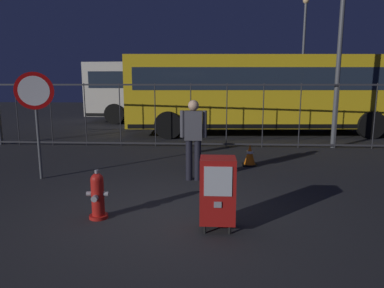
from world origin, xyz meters
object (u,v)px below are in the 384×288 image
object	(u,v)px
fire_hydrant	(98,196)
street_light_far_left	(303,50)
bus_near	(264,91)
stop_sign	(35,103)
bus_far	(192,89)
street_light_near_left	(343,2)
traffic_cone	(250,155)
newspaper_box_primary	(218,190)
pedestrian	(193,135)

from	to	relation	value
fire_hydrant	street_light_far_left	distance (m)	16.47
street_light_far_left	bus_near	bearing A→B (deg)	-116.72
stop_sign	bus_far	distance (m)	11.16
fire_hydrant	street_light_near_left	xyz separation A→B (m)	(5.50, 6.07, 4.00)
traffic_cone	bus_far	bearing A→B (deg)	101.85
bus_near	newspaper_box_primary	bearing A→B (deg)	-105.29
newspaper_box_primary	street_light_near_left	xyz separation A→B (m)	(3.72, 6.38, 3.78)
fire_hydrant	newspaper_box_primary	size ratio (longest dim) A/B	0.73
pedestrian	fire_hydrant	bearing A→B (deg)	-121.46
traffic_cone	bus_near	xyz separation A→B (m)	(1.08, 5.43, 1.45)
fire_hydrant	street_light_far_left	size ratio (longest dim) A/B	0.12
stop_sign	fire_hydrant	bearing A→B (deg)	-46.97
bus_far	traffic_cone	bearing A→B (deg)	-75.58
stop_sign	traffic_cone	xyz separation A→B (m)	(4.55, 1.48, -1.34)
pedestrian	bus_far	world-z (taller)	bus_far
bus_near	bus_far	size ratio (longest dim) A/B	1.00
bus_near	street_light_near_left	size ratio (longest dim) A/B	1.40
pedestrian	traffic_cone	size ratio (longest dim) A/B	3.15
pedestrian	bus_near	bearing A→B (deg)	70.62
traffic_cone	street_light_near_left	world-z (taller)	street_light_near_left
bus_near	traffic_cone	bearing A→B (deg)	-104.73
stop_sign	bus_far	world-z (taller)	bus_far
stop_sign	traffic_cone	bearing A→B (deg)	17.96
bus_near	bus_far	xyz separation A→B (m)	(-3.04, 3.95, 0.00)
bus_far	street_light_far_left	bearing A→B (deg)	19.37
newspaper_box_primary	bus_near	distance (m)	9.54
street_light_near_left	street_light_far_left	size ratio (longest dim) A/B	1.18
fire_hydrant	pedestrian	xyz separation A→B (m)	(1.32, 2.15, 0.60)
newspaper_box_primary	street_light_far_left	size ratio (longest dim) A/B	0.16
traffic_cone	street_light_near_left	distance (m)	5.61
fire_hydrant	bus_near	xyz separation A→B (m)	(3.71, 8.96, 1.36)
stop_sign	bus_near	distance (m)	8.91
newspaper_box_primary	bus_far	world-z (taller)	bus_far
stop_sign	pedestrian	world-z (taller)	stop_sign
street_light_near_left	stop_sign	bearing A→B (deg)	-151.57
fire_hydrant	newspaper_box_primary	bearing A→B (deg)	-9.87
bus_far	street_light_near_left	xyz separation A→B (m)	(4.83, -6.83, 2.65)
bus_near	street_light_far_left	bearing A→B (deg)	59.77
traffic_cone	street_light_far_left	xyz separation A→B (m)	(3.97, 11.17, 3.51)
stop_sign	bus_far	xyz separation A→B (m)	(2.59, 10.85, 0.11)
bus_near	street_light_far_left	distance (m)	6.75
newspaper_box_primary	pedestrian	distance (m)	2.53
traffic_cone	bus_far	size ratio (longest dim) A/B	0.05
stop_sign	traffic_cone	world-z (taller)	stop_sign
bus_far	street_light_far_left	world-z (taller)	street_light_far_left
newspaper_box_primary	traffic_cone	world-z (taller)	newspaper_box_primary
fire_hydrant	bus_far	bearing A→B (deg)	87.04
bus_far	street_light_far_left	xyz separation A→B (m)	(5.93, 1.79, 2.06)
pedestrian	street_light_near_left	distance (m)	6.67
fire_hydrant	traffic_cone	size ratio (longest dim) A/B	1.41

